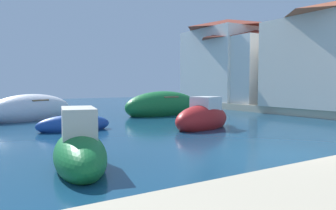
{
  "coord_description": "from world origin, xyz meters",
  "views": [
    {
      "loc": [
        -7.72,
        -5.96,
        2.0
      ],
      "look_at": [
        0.83,
        7.57,
        0.99
      ],
      "focal_mm": 35.31,
      "sensor_mm": 36.0,
      "label": 1
    }
  ],
  "objects_px": {
    "moored_boat_6": "(31,110)",
    "waterfront_building_far": "(227,60)",
    "moored_boat_2": "(80,150)",
    "moored_boat_5": "(203,118)",
    "moored_boat_1": "(163,106)",
    "waterfront_building_annex": "(239,65)",
    "moored_boat_3": "(74,125)"
  },
  "relations": [
    {
      "from": "moored_boat_6",
      "to": "waterfront_building_far",
      "type": "xyz_separation_m",
      "value": [
        17.29,
        2.68,
        3.73
      ]
    },
    {
      "from": "moored_boat_2",
      "to": "moored_boat_6",
      "type": "distance_m",
      "value": 12.24
    },
    {
      "from": "moored_boat_5",
      "to": "moored_boat_6",
      "type": "xyz_separation_m",
      "value": [
        -5.95,
        8.14,
        0.07
      ]
    },
    {
      "from": "moored_boat_1",
      "to": "waterfront_building_annex",
      "type": "distance_m",
      "value": 10.25
    },
    {
      "from": "moored_boat_6",
      "to": "moored_boat_1",
      "type": "bearing_deg",
      "value": -39.82
    },
    {
      "from": "moored_boat_6",
      "to": "waterfront_building_annex",
      "type": "relative_size",
      "value": 0.72
    },
    {
      "from": "moored_boat_1",
      "to": "moored_boat_5",
      "type": "distance_m",
      "value": 6.94
    },
    {
      "from": "moored_boat_2",
      "to": "moored_boat_6",
      "type": "bearing_deg",
      "value": -171.2
    },
    {
      "from": "moored_boat_1",
      "to": "moored_boat_5",
      "type": "xyz_separation_m",
      "value": [
        -1.94,
        -6.66,
        -0.11
      ]
    },
    {
      "from": "moored_boat_6",
      "to": "waterfront_building_annex",
      "type": "xyz_separation_m",
      "value": [
        17.29,
        1.13,
        3.15
      ]
    },
    {
      "from": "moored_boat_5",
      "to": "waterfront_building_annex",
      "type": "height_order",
      "value": "waterfront_building_annex"
    },
    {
      "from": "moored_boat_3",
      "to": "moored_boat_5",
      "type": "relative_size",
      "value": 0.81
    },
    {
      "from": "waterfront_building_annex",
      "to": "moored_boat_2",
      "type": "bearing_deg",
      "value": -143.96
    },
    {
      "from": "moored_boat_5",
      "to": "moored_boat_2",
      "type": "bearing_deg",
      "value": 10.35
    },
    {
      "from": "moored_boat_3",
      "to": "moored_boat_6",
      "type": "relative_size",
      "value": 0.55
    },
    {
      "from": "moored_boat_3",
      "to": "waterfront_building_far",
      "type": "height_order",
      "value": "waterfront_building_far"
    },
    {
      "from": "moored_boat_5",
      "to": "moored_boat_3",
      "type": "bearing_deg",
      "value": -43.66
    },
    {
      "from": "moored_boat_3",
      "to": "moored_boat_5",
      "type": "distance_m",
      "value": 5.73
    },
    {
      "from": "moored_boat_1",
      "to": "waterfront_building_annex",
      "type": "xyz_separation_m",
      "value": [
        9.41,
        2.61,
        3.12
      ]
    },
    {
      "from": "waterfront_building_far",
      "to": "moored_boat_5",
      "type": "bearing_deg",
      "value": -136.34
    },
    {
      "from": "moored_boat_1",
      "to": "waterfront_building_far",
      "type": "xyz_separation_m",
      "value": [
        9.41,
        4.16,
        3.69
      ]
    },
    {
      "from": "moored_boat_1",
      "to": "moored_boat_6",
      "type": "bearing_deg",
      "value": -19.13
    },
    {
      "from": "moored_boat_1",
      "to": "moored_boat_3",
      "type": "height_order",
      "value": "moored_boat_1"
    },
    {
      "from": "moored_boat_3",
      "to": "moored_boat_6",
      "type": "xyz_separation_m",
      "value": [
        -0.71,
        5.83,
        0.27
      ]
    },
    {
      "from": "moored_boat_6",
      "to": "waterfront_building_far",
      "type": "bearing_deg",
      "value": -20.35
    },
    {
      "from": "moored_boat_6",
      "to": "waterfront_building_annex",
      "type": "height_order",
      "value": "waterfront_building_annex"
    },
    {
      "from": "moored_boat_1",
      "to": "waterfront_building_annex",
      "type": "height_order",
      "value": "waterfront_building_annex"
    },
    {
      "from": "moored_boat_1",
      "to": "moored_boat_3",
      "type": "xyz_separation_m",
      "value": [
        -7.18,
        -4.34,
        -0.3
      ]
    },
    {
      "from": "moored_boat_6",
      "to": "moored_boat_5",
      "type": "bearing_deg",
      "value": -83.01
    },
    {
      "from": "moored_boat_1",
      "to": "moored_boat_5",
      "type": "relative_size",
      "value": 1.54
    },
    {
      "from": "moored_boat_5",
      "to": "waterfront_building_far",
      "type": "bearing_deg",
      "value": -156.17
    },
    {
      "from": "moored_boat_3",
      "to": "waterfront_building_far",
      "type": "distance_m",
      "value": 19.06
    }
  ]
}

